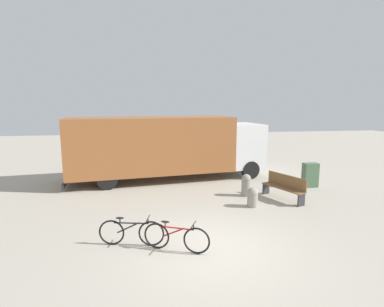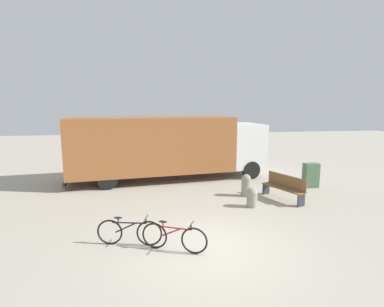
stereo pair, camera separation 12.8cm
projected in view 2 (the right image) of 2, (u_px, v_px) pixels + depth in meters
The scene contains 8 objects.
ground_plane at pixel (208, 248), 7.49m from camera, with size 60.00×60.00×0.00m, color #A8A091.
delivery_truck at pixel (167, 145), 14.19m from camera, with size 9.49×3.58×2.96m.
park_bench at pixel (284, 186), 11.20m from camera, with size 1.04×1.83×0.93m.
bicycle_near at pixel (129, 232), 7.58m from camera, with size 1.65×0.52×0.75m.
bicycle_middle at pixel (174, 237), 7.27m from camera, with size 1.55×0.76×0.75m.
bollard_near_bench at pixel (252, 197), 10.42m from camera, with size 0.38×0.38×0.69m.
bollard_far_bench at pixel (246, 184), 11.66m from camera, with size 0.37×0.37×0.87m.
utility_box at pixel (311, 175), 12.90m from camera, with size 0.63×0.37×1.05m.
Camera 2 is at (-1.47, -6.87, 3.54)m, focal length 28.00 mm.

